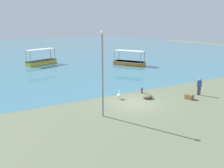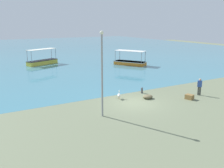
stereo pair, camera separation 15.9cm
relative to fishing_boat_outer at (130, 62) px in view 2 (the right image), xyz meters
name	(u,v)px [view 2 (the right image)]	position (x,y,z in m)	size (l,w,h in m)	color
ground	(135,103)	(-10.87, -17.19, -0.49)	(120.00, 120.00, 0.00)	#6C7558
harbor_water	(26,51)	(-10.87, 30.81, -0.48)	(110.00, 90.00, 0.00)	teal
fishing_boat_outer	(130,62)	(0.00, 0.00, 0.00)	(4.44, 5.54, 2.40)	orange
fishing_boat_far_right	(42,61)	(-12.71, 7.81, 0.06)	(5.62, 3.41, 2.60)	gold
pelican	(119,95)	(-11.53, -15.42, -0.11)	(0.58, 0.70, 0.80)	#E0997A
lamp_post	(102,70)	(-14.92, -18.55, 3.12)	(0.28, 0.28, 6.48)	gray
mooring_bollard	(142,90)	(-8.47, -14.90, -0.16)	(0.22, 0.22, 0.61)	#47474C
fisherman_standing	(200,86)	(-3.96, -18.28, 0.42)	(0.38, 0.46, 1.69)	#3C403B
net_pile	(148,97)	(-9.09, -16.67, -0.30)	(0.98, 0.83, 0.37)	brown
cargo_crate	(189,97)	(-5.80, -18.78, -0.26)	(0.71, 0.56, 0.45)	olive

